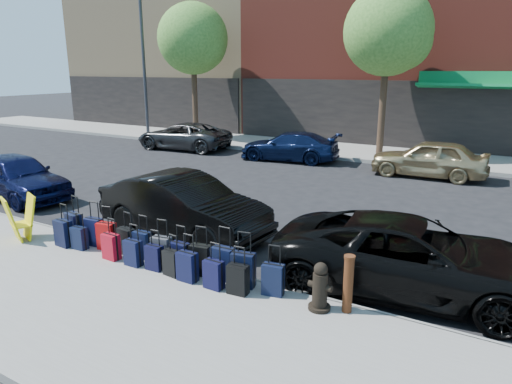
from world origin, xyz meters
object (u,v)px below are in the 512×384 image
Objects in this scene: tree_left at (195,41)px; tree_center at (391,34)px; car_near_0 at (16,176)px; bollard at (348,283)px; car_far_1 at (289,146)px; fire_hydrant at (320,288)px; suitcase_front_5 at (162,251)px; display_rack at (20,219)px; car_near_1 at (184,206)px; car_far_2 at (429,158)px; car_far_0 at (183,136)px; car_near_2 at (411,257)px; streetlight at (146,56)px.

tree_left is 10.50m from tree_center.
car_near_0 is (-8.14, -12.50, -4.70)m from tree_center.
car_far_1 is at bearing 120.07° from bollard.
car_near_0 reaches higher than fire_hydrant.
suitcase_front_5 is at bearing 6.22° from car_far_1.
display_rack is (6.16, -14.87, -4.76)m from tree_left.
bollard is 0.22× the size of car_far_1.
tree_center reaches higher than car_near_1.
car_far_2 is at bearing 80.79° from display_rack.
car_far_1 is (-2.82, 11.62, 0.19)m from suitcase_front_5.
tree_center is at bearing 105.01° from fire_hydrant.
car_near_1 is 0.93× the size of car_far_0.
car_far_1 reaches higher than fire_hydrant.
bollard is at bearing -45.99° from tree_left.
car_near_1 reaches higher than car_far_2.
car_near_1 reaches higher than fire_hydrant.
car_far_0 is (-7.79, 9.69, -0.07)m from car_near_1.
bollard is at bearing 25.43° from display_rack.
fire_hydrant is 0.17× the size of car_far_0.
car_near_1 is 5.47m from car_near_2.
tree_center is 0.91× the size of streetlight.
car_far_1 is (5.93, 0.02, -0.03)m from car_far_0.
tree_center is 7.70× the size of suitcase_front_5.
streetlight is at bearing 29.95° from car_near_0.
bollard is 11.52m from car_near_0.
tree_center reaches higher than car_far_0.
tree_center is 16.20m from display_rack.
car_near_0 is 0.93× the size of car_near_1.
car_near_0 is at bearing -123.07° from tree_center.
bollard is (13.75, -14.23, -4.76)m from tree_left.
car_far_2 is (2.51, -2.94, -4.70)m from tree_center.
streetlight is (-2.94, -0.70, -0.75)m from tree_left.
car_far_2 is (10.64, 9.56, -0.00)m from car_near_0.
streetlight is at bearing -121.07° from car_far_0.
car_far_1 is (-7.32, 10.00, -0.05)m from car_near_2.
bollard is 13.32m from car_far_1.
car_far_0 is at bearing 118.89° from suitcase_front_5.
bollard is at bearing -106.78° from car_near_1.
car_near_1 is 1.02× the size of car_far_1.
bollard is at bearing -6.76° from suitcase_front_5.
tree_center is at bearing 102.86° from bollard.
car_far_0 is (-13.25, 9.98, -0.02)m from car_near_2.
car_far_1 is (-1.87, 9.70, -0.10)m from car_near_1.
car_near_2 is 1.18× the size of car_far_2.
tree_left is 7.70× the size of suitcase_front_5.
display_rack is 8.52m from car_near_2.
car_far_1 is 1.05× the size of car_far_2.
car_near_0 reaches higher than car_near_2.
streetlight is 19.19m from suitcase_front_5.
car_near_2 is at bearing -85.30° from car_near_0.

